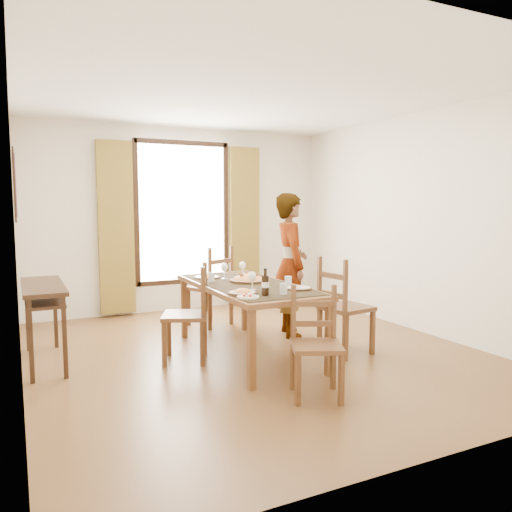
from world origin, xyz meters
name	(u,v)px	position (x,y,z in m)	size (l,w,h in m)	color
ground	(255,353)	(0.00, 0.00, 0.00)	(5.00, 5.00, 0.00)	#543B1A
room_shell	(249,208)	(0.00, 0.13, 1.54)	(4.60, 5.10, 2.74)	beige
console_table	(43,296)	(-2.03, 0.60, 0.68)	(0.38, 1.20, 0.80)	black
dining_table	(247,290)	(-0.09, 0.00, 0.69)	(0.91, 1.99, 0.76)	brown
chair_west	(188,316)	(-0.72, 0.06, 0.46)	(0.57, 0.57, 0.98)	brown
chair_north	(212,289)	(0.03, 1.35, 0.48)	(0.61, 0.61, 1.04)	brown
chair_south	(316,346)	(-0.07, -1.29, 0.42)	(0.53, 0.53, 0.91)	brown
chair_east	(344,309)	(0.83, -0.43, 0.48)	(0.51, 0.51, 1.03)	brown
man	(290,265)	(0.71, 0.49, 0.86)	(0.56, 0.71, 1.71)	gray
plate_sw	(243,291)	(-0.38, -0.53, 0.78)	(0.27, 0.27, 0.05)	silver
plate_se	(298,286)	(0.22, -0.53, 0.78)	(0.27, 0.27, 0.05)	silver
plate_nw	(207,276)	(-0.33, 0.55, 0.78)	(0.27, 0.27, 0.05)	silver
plate_ne	(248,273)	(0.16, 0.53, 0.78)	(0.27, 0.27, 0.05)	silver
pasta_platter	(248,277)	(-0.03, 0.11, 0.81)	(0.40, 0.40, 0.10)	#CF551A
caprese_plate	(248,296)	(-0.42, -0.73, 0.78)	(0.20, 0.20, 0.04)	silver
wine_glass_a	(252,281)	(-0.21, -0.39, 0.85)	(0.08, 0.08, 0.18)	white
wine_glass_b	(243,269)	(0.05, 0.41, 0.85)	(0.08, 0.08, 0.18)	white
wine_glass_c	(225,271)	(-0.19, 0.38, 0.85)	(0.08, 0.08, 0.18)	white
tumbler_a	(288,281)	(0.21, -0.33, 0.81)	(0.07, 0.07, 0.10)	silver
tumbler_b	(212,277)	(-0.38, 0.28, 0.81)	(0.07, 0.07, 0.10)	silver
tumbler_c	(284,289)	(-0.05, -0.71, 0.81)	(0.07, 0.07, 0.10)	silver
wine_bottle	(265,282)	(-0.23, -0.69, 0.88)	(0.07, 0.07, 0.25)	black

